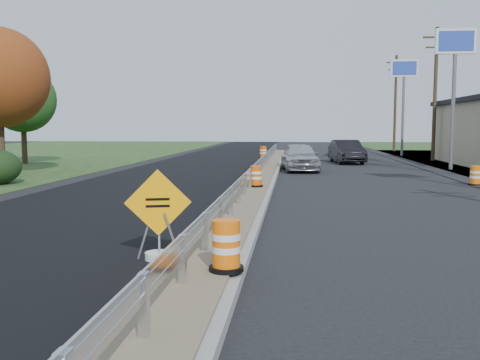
# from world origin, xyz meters

# --- Properties ---
(ground) EXTENTS (140.00, 140.00, 0.00)m
(ground) POSITION_xyz_m (0.00, 0.00, 0.00)
(ground) COLOR black
(ground) RESTS_ON ground
(milled_overlay) EXTENTS (7.20, 120.00, 0.01)m
(milled_overlay) POSITION_xyz_m (-4.40, 10.00, 0.01)
(milled_overlay) COLOR black
(milled_overlay) RESTS_ON ground
(median) EXTENTS (1.60, 55.00, 0.23)m
(median) POSITION_xyz_m (0.00, 8.00, 0.11)
(median) COLOR gray
(median) RESTS_ON ground
(guardrail) EXTENTS (0.10, 46.15, 0.72)m
(guardrail) POSITION_xyz_m (0.00, 9.00, 0.73)
(guardrail) COLOR silver
(guardrail) RESTS_ON median
(pylon_sign_mid) EXTENTS (2.20, 0.30, 7.90)m
(pylon_sign_mid) POSITION_xyz_m (10.50, 16.00, 6.48)
(pylon_sign_mid) COLOR slate
(pylon_sign_mid) RESTS_ON ground
(pylon_sign_north) EXTENTS (2.20, 0.30, 7.90)m
(pylon_sign_north) POSITION_xyz_m (10.50, 30.00, 6.48)
(pylon_sign_north) COLOR slate
(pylon_sign_north) RESTS_ON ground
(utility_pole_nmid) EXTENTS (1.90, 0.26, 9.40)m
(utility_pole_nmid) POSITION_xyz_m (11.50, 24.00, 4.93)
(utility_pole_nmid) COLOR #473523
(utility_pole_nmid) RESTS_ON ground
(utility_pole_north) EXTENTS (1.90, 0.26, 9.40)m
(utility_pole_north) POSITION_xyz_m (11.50, 39.00, 4.93)
(utility_pole_north) COLOR #473523
(utility_pole_north) RESTS_ON ground
(tree_near_back) EXTENTS (4.29, 4.29, 6.37)m
(tree_near_back) POSITION_xyz_m (-16.00, 18.00, 4.21)
(tree_near_back) COLOR #473523
(tree_near_back) RESTS_ON ground
(caution_sign) EXTENTS (1.20, 0.51, 1.70)m
(caution_sign) POSITION_xyz_m (-0.90, -5.88, 0.43)
(caution_sign) COLOR white
(caution_sign) RESTS_ON ground
(barrel_median_near) EXTENTS (0.55, 0.55, 0.80)m
(barrel_median_near) POSITION_xyz_m (0.55, -7.32, 0.61)
(barrel_median_near) COLOR black
(barrel_median_near) RESTS_ON median
(barrel_median_mid) EXTENTS (0.53, 0.53, 0.78)m
(barrel_median_mid) POSITION_xyz_m (0.18, 4.35, 0.60)
(barrel_median_mid) COLOR black
(barrel_median_mid) RESTS_ON median
(barrel_median_far) EXTENTS (0.59, 0.59, 0.86)m
(barrel_median_far) POSITION_xyz_m (-0.55, 21.98, 0.64)
(barrel_median_far) COLOR black
(barrel_median_far) RESTS_ON median
(barrel_shoulder_near) EXTENTS (0.56, 0.56, 0.83)m
(barrel_shoulder_near) POSITION_xyz_m (9.20, 7.79, 0.40)
(barrel_shoulder_near) COLOR black
(barrel_shoulder_near) RESTS_ON ground
(car_silver) EXTENTS (2.36, 4.81, 1.58)m
(car_silver) POSITION_xyz_m (1.91, 14.54, 0.79)
(car_silver) COLOR silver
(car_silver) RESTS_ON ground
(car_dark_mid) EXTENTS (2.27, 4.93, 1.56)m
(car_dark_mid) POSITION_xyz_m (5.13, 21.20, 0.78)
(car_dark_mid) COLOR black
(car_dark_mid) RESTS_ON ground
(car_dark_far) EXTENTS (1.96, 4.64, 1.34)m
(car_dark_far) POSITION_xyz_m (5.55, 30.88, 0.67)
(car_dark_far) COLOR black
(car_dark_far) RESTS_ON ground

